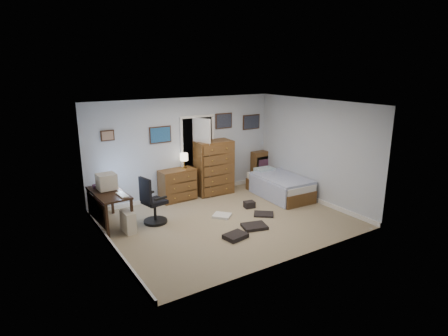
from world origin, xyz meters
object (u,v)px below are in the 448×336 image
(low_dresser, at_px, (177,185))
(computer_desk, at_px, (105,200))
(bed, at_px, (279,186))
(tall_dresser, at_px, (213,167))
(office_chair, at_px, (152,206))

(low_dresser, bearing_deg, computer_desk, -165.28)
(computer_desk, distance_m, bed, 4.31)
(tall_dresser, relative_size, bed, 0.76)
(office_chair, bearing_deg, low_dresser, 31.45)
(computer_desk, distance_m, low_dresser, 2.05)
(tall_dresser, bearing_deg, office_chair, -151.33)
(bed, bearing_deg, low_dresser, 156.81)
(office_chair, bearing_deg, tall_dresser, 13.20)
(computer_desk, bearing_deg, bed, -9.41)
(computer_desk, relative_size, low_dresser, 1.46)
(office_chair, xyz_separation_m, low_dresser, (1.08, 1.04, -0.01))
(tall_dresser, height_order, bed, tall_dresser)
(bed, bearing_deg, tall_dresser, 142.31)
(office_chair, distance_m, tall_dresser, 2.36)
(bed, bearing_deg, office_chair, -178.78)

